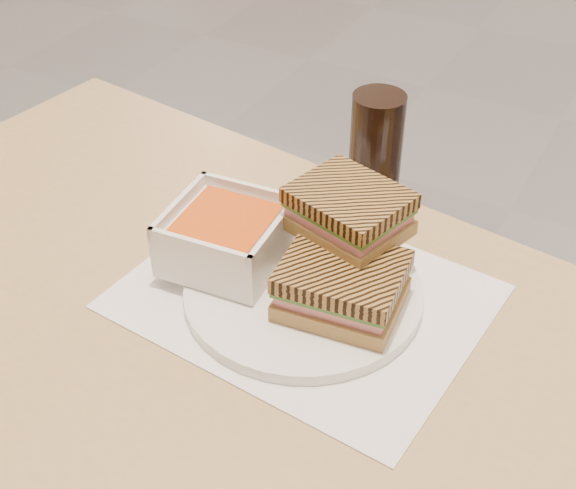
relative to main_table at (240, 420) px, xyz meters
The scene contains 7 objects.
main_table is the anchor object (origin of this frame).
tray_liner 0.16m from the main_table, 77.59° to the left, with size 0.41×0.33×0.00m.
plate 0.16m from the main_table, 77.77° to the left, with size 0.27×0.27×0.01m.
soup_bowl 0.21m from the main_table, 125.77° to the left, with size 0.14×0.14×0.07m.
panini_lower 0.20m from the main_table, 53.56° to the left, with size 0.14×0.12×0.06m.
panini_upper 0.27m from the main_table, 73.62° to the left, with size 0.14×0.13×0.05m.
cola_glass 0.38m from the main_table, 88.91° to the left, with size 0.07×0.07×0.15m.
Camera 1 is at (0.33, -2.59, 1.35)m, focal length 48.97 mm.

